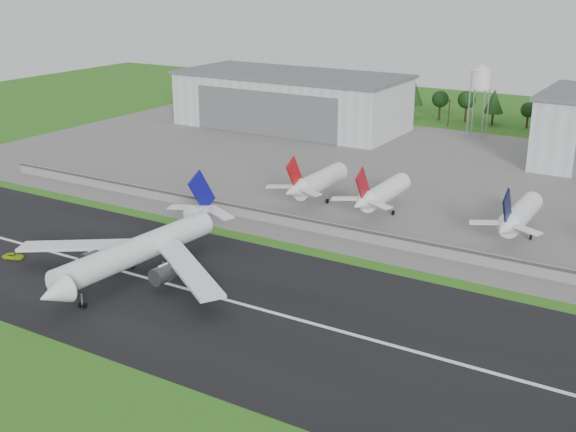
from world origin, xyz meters
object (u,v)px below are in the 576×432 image
Objects in this scene: main_airliner at (136,257)px; ground_vehicle at (13,256)px; parked_jet_red_a at (315,182)px; parked_jet_red_b at (380,194)px; parked_jet_navy at (517,216)px.

main_airliner is 12.02× the size of ground_vehicle.
parked_jet_red_b is at bearing -0.08° from parked_jet_red_a.
ground_vehicle is 95.77m from parked_jet_red_b.
main_airliner is 33.15m from ground_vehicle.
parked_jet_red_b reaches higher than ground_vehicle.
main_airliner is 93.76m from parked_jet_navy.
parked_jet_red_a is 1.00× the size of parked_jet_red_b.
main_airliner reaches higher than ground_vehicle.
parked_jet_red_a is 1.00× the size of parked_jet_navy.
parked_jet_red_b is at bearing -108.88° from main_airliner.
parked_jet_red_a is at bearing -92.51° from main_airliner.
parked_jet_red_b is (60.33, 74.19, 5.24)m from ground_vehicle.
parked_jet_navy is at bearing -71.96° from ground_vehicle.
ground_vehicle is at bearing 16.66° from main_airliner.
parked_jet_red_a reaches higher than parked_jet_navy.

